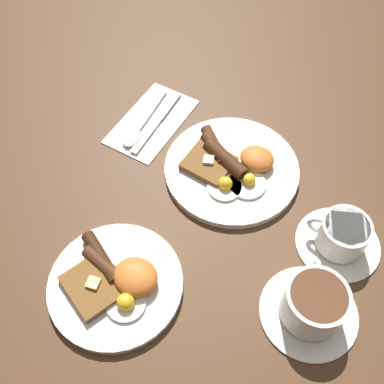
% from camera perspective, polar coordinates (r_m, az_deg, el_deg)
% --- Properties ---
extents(ground_plane, '(3.00, 3.00, 0.00)m').
position_cam_1_polar(ground_plane, '(0.90, 5.03, 2.62)').
color(ground_plane, '#4C301C').
extents(breakfast_plate_near, '(0.26, 0.26, 0.05)m').
position_cam_1_polar(breakfast_plate_near, '(0.89, 4.97, 3.21)').
color(breakfast_plate_near, silver).
rests_on(breakfast_plate_near, ground_plane).
extents(breakfast_plate_far, '(0.23, 0.23, 0.05)m').
position_cam_1_polar(breakfast_plate_far, '(0.77, -9.64, -11.22)').
color(breakfast_plate_far, silver).
rests_on(breakfast_plate_far, ground_plane).
extents(teacup_near, '(0.15, 0.15, 0.07)m').
position_cam_1_polar(teacup_near, '(0.82, 18.41, -5.38)').
color(teacup_near, silver).
rests_on(teacup_near, ground_plane).
extents(teacup_far, '(0.16, 0.16, 0.08)m').
position_cam_1_polar(teacup_far, '(0.75, 15.11, -13.66)').
color(teacup_far, silver).
rests_on(teacup_far, ground_plane).
extents(napkin, '(0.12, 0.21, 0.01)m').
position_cam_1_polar(napkin, '(0.98, -5.12, 8.97)').
color(napkin, white).
rests_on(napkin, ground_plane).
extents(knife, '(0.02, 0.19, 0.01)m').
position_cam_1_polar(knife, '(0.98, -4.20, 9.35)').
color(knife, silver).
rests_on(knife, napkin).
extents(spoon, '(0.04, 0.18, 0.01)m').
position_cam_1_polar(spoon, '(0.96, -7.09, 7.55)').
color(spoon, silver).
rests_on(spoon, napkin).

